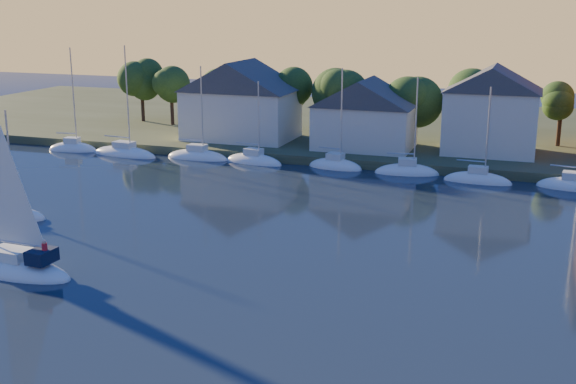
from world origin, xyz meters
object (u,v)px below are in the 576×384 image
at_px(clubhouse_centre, 365,113).
at_px(clubhouse_east, 492,109).
at_px(hero_sailboat, 13,264).
at_px(drifting_sailboat_left, 8,218).
at_px(clubhouse_west, 241,99).

height_order(clubhouse_centre, clubhouse_east, clubhouse_east).
bearing_deg(hero_sailboat, drifting_sailboat_left, -45.92).
bearing_deg(clubhouse_east, clubhouse_west, -178.09).
xyz_separation_m(clubhouse_centre, drifting_sailboat_left, (-22.11, -34.72, -5.04)).
relative_size(clubhouse_west, hero_sailboat, 0.94).
xyz_separation_m(clubhouse_east, drifting_sailboat_left, (-36.11, -36.72, -5.90)).
height_order(clubhouse_west, hero_sailboat, hero_sailboat).
distance_m(clubhouse_east, drifting_sailboat_left, 51.84).
bearing_deg(clubhouse_east, hero_sailboat, -120.37).
xyz_separation_m(clubhouse_west, clubhouse_centre, (16.00, -1.00, -0.80)).
bearing_deg(clubhouse_west, clubhouse_centre, -3.58).
relative_size(clubhouse_centre, hero_sailboat, 0.79).
bearing_deg(clubhouse_centre, clubhouse_east, 8.13).
height_order(clubhouse_east, drifting_sailboat_left, clubhouse_east).
bearing_deg(clubhouse_centre, clubhouse_west, 176.42).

